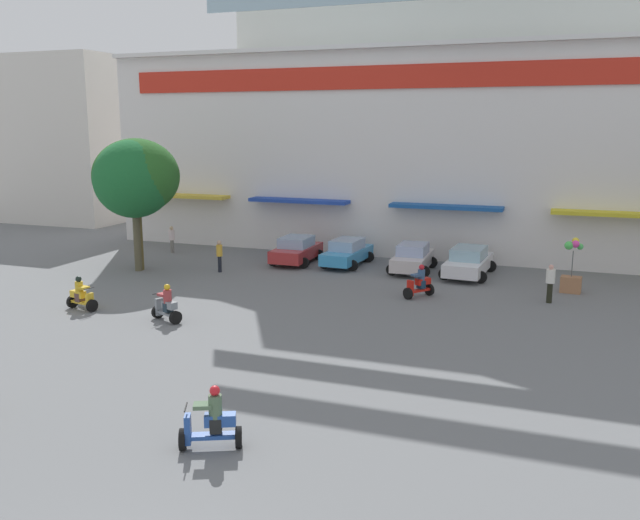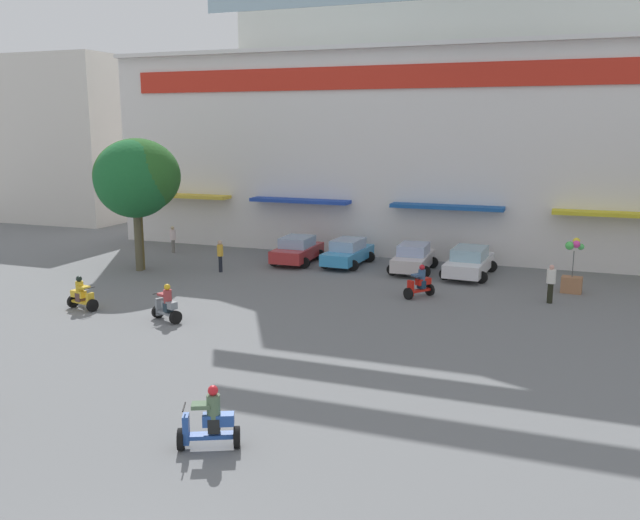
{
  "view_description": "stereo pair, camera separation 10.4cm",
  "coord_description": "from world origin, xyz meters",
  "px_view_note": "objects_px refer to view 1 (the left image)",
  "views": [
    {
      "loc": [
        6.27,
        -6.97,
        7.57
      ],
      "look_at": [
        -2.55,
        16.87,
        2.42
      ],
      "focal_mm": 37.58,
      "sensor_mm": 36.0,
      "label": 1
    },
    {
      "loc": [
        6.37,
        -6.94,
        7.57
      ],
      "look_at": [
        -2.55,
        16.87,
        2.42
      ],
      "focal_mm": 37.58,
      "sensor_mm": 36.0,
      "label": 2
    }
  ],
  "objects_px": {
    "pedestrian_0": "(219,254)",
    "pedestrian_1": "(550,281)",
    "parked_car_0": "(296,250)",
    "parked_car_1": "(347,252)",
    "parked_car_3": "(469,262)",
    "scooter_rider_4": "(419,284)",
    "plaza_tree_2": "(134,179)",
    "scooter_rider_3": "(167,306)",
    "parked_car_2": "(413,258)",
    "balloon_vendor_cart": "(571,272)",
    "plaza_tree_0": "(136,177)",
    "pedestrian_2": "(172,238)",
    "scooter_rider_2": "(81,296)",
    "scooter_rider_0": "(211,423)"
  },
  "relations": [
    {
      "from": "plaza_tree_2",
      "to": "parked_car_0",
      "type": "xyz_separation_m",
      "value": [
        7.06,
        4.75,
        -4.07
      ]
    },
    {
      "from": "pedestrian_0",
      "to": "pedestrian_2",
      "type": "bearing_deg",
      "value": 144.58
    },
    {
      "from": "pedestrian_2",
      "to": "plaza_tree_2",
      "type": "bearing_deg",
      "value": -77.44
    },
    {
      "from": "pedestrian_0",
      "to": "pedestrian_1",
      "type": "relative_size",
      "value": 1.0
    },
    {
      "from": "plaza_tree_2",
      "to": "scooter_rider_4",
      "type": "relative_size",
      "value": 4.61
    },
    {
      "from": "scooter_rider_3",
      "to": "balloon_vendor_cart",
      "type": "relative_size",
      "value": 0.6
    },
    {
      "from": "scooter_rider_3",
      "to": "plaza_tree_0",
      "type": "bearing_deg",
      "value": 130.55
    },
    {
      "from": "scooter_rider_3",
      "to": "pedestrian_1",
      "type": "height_order",
      "value": "pedestrian_1"
    },
    {
      "from": "parked_car_3",
      "to": "pedestrian_0",
      "type": "height_order",
      "value": "pedestrian_0"
    },
    {
      "from": "plaza_tree_2",
      "to": "scooter_rider_2",
      "type": "xyz_separation_m",
      "value": [
        2.3,
        -7.23,
        -4.23
      ]
    },
    {
      "from": "pedestrian_1",
      "to": "pedestrian_2",
      "type": "height_order",
      "value": "pedestrian_1"
    },
    {
      "from": "pedestrian_1",
      "to": "scooter_rider_3",
      "type": "bearing_deg",
      "value": -149.8
    },
    {
      "from": "pedestrian_2",
      "to": "scooter_rider_0",
      "type": "bearing_deg",
      "value": -55.41
    },
    {
      "from": "parked_car_2",
      "to": "parked_car_0",
      "type": "bearing_deg",
      "value": -179.46
    },
    {
      "from": "plaza_tree_2",
      "to": "parked_car_1",
      "type": "relative_size",
      "value": 1.62
    },
    {
      "from": "pedestrian_1",
      "to": "parked_car_1",
      "type": "bearing_deg",
      "value": 157.37
    },
    {
      "from": "parked_car_2",
      "to": "plaza_tree_0",
      "type": "bearing_deg",
      "value": -161.63
    },
    {
      "from": "scooter_rider_0",
      "to": "scooter_rider_2",
      "type": "xyz_separation_m",
      "value": [
        -11.13,
        8.88,
        -0.07
      ]
    },
    {
      "from": "parked_car_1",
      "to": "scooter_rider_3",
      "type": "xyz_separation_m",
      "value": [
        -3.32,
        -12.57,
        -0.1
      ]
    },
    {
      "from": "scooter_rider_0",
      "to": "pedestrian_2",
      "type": "xyz_separation_m",
      "value": [
        -14.53,
        21.07,
        0.26
      ]
    },
    {
      "from": "plaza_tree_0",
      "to": "scooter_rider_4",
      "type": "height_order",
      "value": "plaza_tree_0"
    },
    {
      "from": "parked_car_1",
      "to": "parked_car_3",
      "type": "height_order",
      "value": "parked_car_3"
    },
    {
      "from": "parked_car_1",
      "to": "scooter_rider_3",
      "type": "height_order",
      "value": "scooter_rider_3"
    },
    {
      "from": "parked_car_3",
      "to": "balloon_vendor_cart",
      "type": "relative_size",
      "value": 1.81
    },
    {
      "from": "parked_car_1",
      "to": "scooter_rider_2",
      "type": "height_order",
      "value": "parked_car_1"
    },
    {
      "from": "pedestrian_0",
      "to": "pedestrian_1",
      "type": "xyz_separation_m",
      "value": [
        16.35,
        -0.51,
        -0.02
      ]
    },
    {
      "from": "parked_car_3",
      "to": "pedestrian_0",
      "type": "bearing_deg",
      "value": -163.76
    },
    {
      "from": "pedestrian_1",
      "to": "parked_car_2",
      "type": "bearing_deg",
      "value": 149.28
    },
    {
      "from": "parked_car_0",
      "to": "scooter_rider_4",
      "type": "relative_size",
      "value": 2.66
    },
    {
      "from": "plaza_tree_0",
      "to": "parked_car_1",
      "type": "relative_size",
      "value": 1.63
    },
    {
      "from": "parked_car_1",
      "to": "plaza_tree_2",
      "type": "bearing_deg",
      "value": -152.6
    },
    {
      "from": "parked_car_0",
      "to": "pedestrian_1",
      "type": "relative_size",
      "value": 2.34
    },
    {
      "from": "parked_car_0",
      "to": "parked_car_1",
      "type": "relative_size",
      "value": 0.93
    },
    {
      "from": "pedestrian_1",
      "to": "pedestrian_2",
      "type": "distance_m",
      "value": 22.05
    },
    {
      "from": "pedestrian_1",
      "to": "pedestrian_2",
      "type": "relative_size",
      "value": 1.04
    },
    {
      "from": "plaza_tree_2",
      "to": "parked_car_3",
      "type": "xyz_separation_m",
      "value": [
        16.49,
        4.78,
        -4.07
      ]
    },
    {
      "from": "plaza_tree_0",
      "to": "parked_car_1",
      "type": "height_order",
      "value": "plaza_tree_0"
    },
    {
      "from": "plaza_tree_2",
      "to": "parked_car_0",
      "type": "height_order",
      "value": "plaza_tree_2"
    },
    {
      "from": "parked_car_3",
      "to": "scooter_rider_4",
      "type": "relative_size",
      "value": 3.07
    },
    {
      "from": "pedestrian_1",
      "to": "scooter_rider_2",
      "type": "bearing_deg",
      "value": -156.52
    },
    {
      "from": "scooter_rider_0",
      "to": "plaza_tree_0",
      "type": "bearing_deg",
      "value": 129.41
    },
    {
      "from": "plaza_tree_2",
      "to": "scooter_rider_0",
      "type": "xyz_separation_m",
      "value": [
        13.43,
        -16.11,
        -4.16
      ]
    },
    {
      "from": "parked_car_2",
      "to": "pedestrian_2",
      "type": "bearing_deg",
      "value": 179.42
    },
    {
      "from": "parked_car_1",
      "to": "parked_car_3",
      "type": "xyz_separation_m",
      "value": [
        6.6,
        -0.34,
        0.01
      ]
    },
    {
      "from": "parked_car_2",
      "to": "parked_car_3",
      "type": "bearing_deg",
      "value": -0.5
    },
    {
      "from": "scooter_rider_3",
      "to": "balloon_vendor_cart",
      "type": "height_order",
      "value": "balloon_vendor_cart"
    },
    {
      "from": "pedestrian_2",
      "to": "balloon_vendor_cart",
      "type": "distance_m",
      "value": 22.58
    },
    {
      "from": "parked_car_3",
      "to": "balloon_vendor_cart",
      "type": "distance_m",
      "value": 5.24
    },
    {
      "from": "plaza_tree_0",
      "to": "balloon_vendor_cart",
      "type": "bearing_deg",
      "value": 7.03
    },
    {
      "from": "plaza_tree_2",
      "to": "parked_car_0",
      "type": "distance_m",
      "value": 9.43
    }
  ]
}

